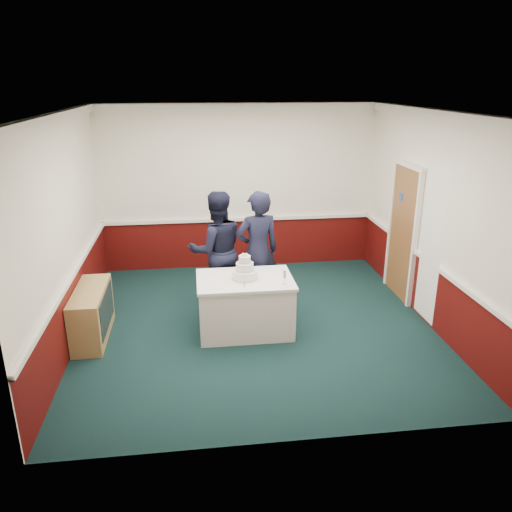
{
  "coord_description": "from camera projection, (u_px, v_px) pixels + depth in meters",
  "views": [
    {
      "loc": [
        -0.84,
        -6.46,
        3.37
      ],
      "look_at": [
        -0.02,
        -0.1,
        1.1
      ],
      "focal_mm": 35.0,
      "sensor_mm": 36.0,
      "label": 1
    }
  ],
  "objects": [
    {
      "name": "person_woman",
      "position": [
        258.0,
        251.0,
        7.51
      ],
      "size": [
        0.75,
        0.58,
        1.86
      ],
      "primitive_type": "imported",
      "rotation": [
        0.0,
        0.0,
        3.35
      ],
      "color": "black",
      "rests_on": "ground"
    },
    {
      "name": "champagne_flute",
      "position": [
        284.0,
        275.0,
        6.61
      ],
      "size": [
        0.05,
        0.05,
        0.21
      ],
      "color": "silver",
      "rests_on": "cake_table"
    },
    {
      "name": "person_man",
      "position": [
        217.0,
        250.0,
        7.62
      ],
      "size": [
        0.99,
        0.83,
        1.83
      ],
      "primitive_type": "imported",
      "rotation": [
        0.0,
        0.0,
        3.31
      ],
      "color": "black",
      "rests_on": "ground"
    },
    {
      "name": "wedding_cake",
      "position": [
        245.0,
        271.0,
        6.82
      ],
      "size": [
        0.35,
        0.35,
        0.36
      ],
      "color": "white",
      "rests_on": "cake_table"
    },
    {
      "name": "ground",
      "position": [
        256.0,
        325.0,
        7.26
      ],
      "size": [
        5.0,
        5.0,
        0.0
      ],
      "primitive_type": "plane",
      "color": "#11272A",
      "rests_on": "ground"
    },
    {
      "name": "cake_knife",
      "position": [
        244.0,
        284.0,
        6.66
      ],
      "size": [
        0.03,
        0.22,
        0.0
      ],
      "primitive_type": "cube",
      "rotation": [
        0.0,
        0.0,
        -0.07
      ],
      "color": "silver",
      "rests_on": "cake_table"
    },
    {
      "name": "sideboard",
      "position": [
        92.0,
        314.0,
        6.82
      ],
      "size": [
        0.41,
        1.2,
        0.7
      ],
      "color": "tan",
      "rests_on": "ground"
    },
    {
      "name": "room_shell",
      "position": [
        256.0,
        183.0,
        7.19
      ],
      "size": [
        5.0,
        5.0,
        3.0
      ],
      "color": "white",
      "rests_on": "ground"
    },
    {
      "name": "cake_table",
      "position": [
        245.0,
        304.0,
        6.98
      ],
      "size": [
        1.32,
        0.92,
        0.79
      ],
      "color": "white",
      "rests_on": "ground"
    }
  ]
}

